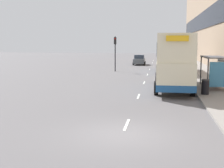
{
  "coord_description": "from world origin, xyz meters",
  "views": [
    {
      "loc": [
        1.42,
        -12.08,
        3.62
      ],
      "look_at": [
        -3.14,
        17.57,
        -0.27
      ],
      "focal_mm": 50.0,
      "sensor_mm": 36.0,
      "label": 1
    }
  ],
  "objects_px": {
    "pedestrian_2": "(219,72)",
    "litter_bin": "(205,87)",
    "car_0": "(139,60)",
    "traffic_light_far_kerb": "(115,48)",
    "double_decker_bus_ahead": "(168,54)",
    "bus_shelter": "(217,66)",
    "double_decker_bus_near": "(173,61)"
  },
  "relations": [
    {
      "from": "pedestrian_2",
      "to": "traffic_light_far_kerb",
      "type": "height_order",
      "value": "traffic_light_far_kerb"
    },
    {
      "from": "car_0",
      "to": "traffic_light_far_kerb",
      "type": "xyz_separation_m",
      "value": [
        -2.29,
        -13.37,
        2.23
      ]
    },
    {
      "from": "double_decker_bus_near",
      "to": "pedestrian_2",
      "type": "relative_size",
      "value": 6.02
    },
    {
      "from": "double_decker_bus_near",
      "to": "bus_shelter",
      "type": "bearing_deg",
      "value": -4.13
    },
    {
      "from": "litter_bin",
      "to": "traffic_light_far_kerb",
      "type": "bearing_deg",
      "value": 115.79
    },
    {
      "from": "double_decker_bus_near",
      "to": "pedestrian_2",
      "type": "distance_m",
      "value": 6.64
    },
    {
      "from": "bus_shelter",
      "to": "double_decker_bus_near",
      "type": "bearing_deg",
      "value": 175.87
    },
    {
      "from": "car_0",
      "to": "litter_bin",
      "type": "distance_m",
      "value": 32.58
    },
    {
      "from": "double_decker_bus_near",
      "to": "traffic_light_far_kerb",
      "type": "bearing_deg",
      "value": 114.3
    },
    {
      "from": "bus_shelter",
      "to": "double_decker_bus_near",
      "type": "height_order",
      "value": "double_decker_bus_near"
    },
    {
      "from": "litter_bin",
      "to": "double_decker_bus_near",
      "type": "bearing_deg",
      "value": 122.22
    },
    {
      "from": "double_decker_bus_ahead",
      "to": "traffic_light_far_kerb",
      "type": "height_order",
      "value": "traffic_light_far_kerb"
    },
    {
      "from": "double_decker_bus_ahead",
      "to": "pedestrian_2",
      "type": "bearing_deg",
      "value": -67.64
    },
    {
      "from": "car_0",
      "to": "traffic_light_far_kerb",
      "type": "bearing_deg",
      "value": 80.27
    },
    {
      "from": "double_decker_bus_ahead",
      "to": "car_0",
      "type": "height_order",
      "value": "double_decker_bus_ahead"
    },
    {
      "from": "double_decker_bus_ahead",
      "to": "traffic_light_far_kerb",
      "type": "bearing_deg",
      "value": -177.2
    },
    {
      "from": "car_0",
      "to": "bus_shelter",
      "type": "bearing_deg",
      "value": 105.28
    },
    {
      "from": "double_decker_bus_ahead",
      "to": "pedestrian_2",
      "type": "relative_size",
      "value": 6.53
    },
    {
      "from": "double_decker_bus_near",
      "to": "car_0",
      "type": "relative_size",
      "value": 2.31
    },
    {
      "from": "bus_shelter",
      "to": "traffic_light_far_kerb",
      "type": "bearing_deg",
      "value": 123.33
    },
    {
      "from": "litter_bin",
      "to": "traffic_light_far_kerb",
      "type": "height_order",
      "value": "traffic_light_far_kerb"
    },
    {
      "from": "double_decker_bus_near",
      "to": "traffic_light_far_kerb",
      "type": "xyz_separation_m",
      "value": [
        -6.88,
        15.23,
        0.79
      ]
    },
    {
      "from": "pedestrian_2",
      "to": "bus_shelter",
      "type": "bearing_deg",
      "value": -102.66
    },
    {
      "from": "pedestrian_2",
      "to": "traffic_light_far_kerb",
      "type": "xyz_separation_m",
      "value": [
        -11.3,
        10.43,
        2.05
      ]
    },
    {
      "from": "car_0",
      "to": "pedestrian_2",
      "type": "distance_m",
      "value": 25.45
    },
    {
      "from": "bus_shelter",
      "to": "litter_bin",
      "type": "bearing_deg",
      "value": -111.81
    },
    {
      "from": "litter_bin",
      "to": "pedestrian_2",
      "type": "bearing_deg",
      "value": 73.78
    },
    {
      "from": "double_decker_bus_near",
      "to": "litter_bin",
      "type": "bearing_deg",
      "value": -57.78
    },
    {
      "from": "double_decker_bus_ahead",
      "to": "car_0",
      "type": "xyz_separation_m",
      "value": [
        -4.58,
        13.03,
        -1.44
      ]
    },
    {
      "from": "pedestrian_2",
      "to": "litter_bin",
      "type": "xyz_separation_m",
      "value": [
        -2.35,
        -8.09,
        -0.36
      ]
    },
    {
      "from": "bus_shelter",
      "to": "pedestrian_2",
      "type": "xyz_separation_m",
      "value": [
        1.13,
        5.03,
        -0.85
      ]
    },
    {
      "from": "bus_shelter",
      "to": "double_decker_bus_ahead",
      "type": "xyz_separation_m",
      "value": [
        -3.3,
        15.8,
        0.41
      ]
    }
  ]
}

